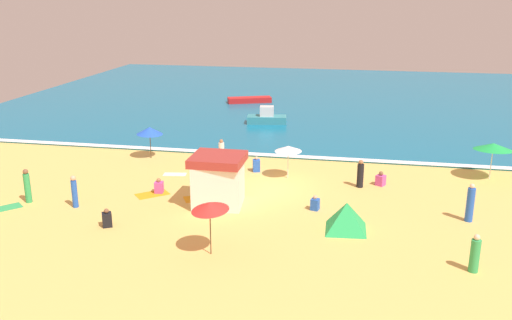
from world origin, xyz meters
TOP-DOWN VIEW (x-y plane):
  - ground_plane at (0.00, 0.00)m, footprint 60.00×60.00m
  - ocean_water at (0.00, 28.00)m, footprint 60.00×44.00m
  - wave_breaker_foam at (0.00, 6.30)m, footprint 57.00×0.70m
  - lifeguard_cabana at (-2.10, -2.84)m, footprint 2.65×2.55m
  - beach_umbrella_0 at (0.83, 2.08)m, footprint 2.21×2.21m
  - beach_umbrella_1 at (-8.66, 4.39)m, footprint 1.74×1.72m
  - beach_umbrella_3 at (12.56, 4.19)m, footprint 2.33×2.35m
  - beach_umbrella_4 at (-0.96, -8.41)m, footprint 2.26×2.26m
  - beach_tent at (4.53, -4.84)m, footprint 2.64×2.65m
  - beachgoer_0 at (-9.22, -4.63)m, footprint 0.40×0.40m
  - beachgoer_1 at (-11.97, -4.48)m, footprint 0.40×0.40m
  - beachgoer_2 at (-6.53, -6.60)m, footprint 0.59×0.59m
  - beachgoer_3 at (9.64, -7.90)m, footprint 0.47×0.47m
  - beachgoer_4 at (-1.23, 2.93)m, footprint 0.53×0.53m
  - beachgoer_5 at (5.06, 1.28)m, footprint 0.52×0.52m
  - beachgoer_6 at (-3.74, 4.09)m, footprint 0.45×0.45m
  - beachgoer_7 at (6.22, 1.80)m, footprint 0.63×0.63m
  - beachgoer_8 at (-5.76, -1.80)m, footprint 0.50×0.50m
  - beachgoer_9 at (2.89, -2.64)m, footprint 0.47×0.47m
  - beachgoer_10 at (10.29, -2.64)m, footprint 0.48×0.48m
  - beach_towel_0 at (-12.66, -5.44)m, footprint 1.63×1.69m
  - beach_towel_1 at (-6.04, -2.12)m, footprint 1.97×1.89m
  - beach_towel_2 at (-3.61, -2.34)m, footprint 1.36×1.34m
  - beach_towel_3 at (-5.97, 1.41)m, footprint 1.46×0.85m
  - small_boat_0 at (-6.06, 23.98)m, footprint 4.40×2.65m
  - small_boat_1 at (-2.81, 15.46)m, footprint 3.39×1.80m

SIDE VIEW (x-z plane):
  - ground_plane at x=0.00m, z-range 0.00..0.00m
  - beach_towel_0 at x=-12.66m, z-range 0.00..0.01m
  - beach_towel_1 at x=-6.04m, z-range 0.00..0.01m
  - beach_towel_3 at x=-5.97m, z-range 0.00..0.01m
  - beach_towel_2 at x=-3.61m, z-range 0.00..0.01m
  - ocean_water at x=0.00m, z-range 0.00..0.10m
  - wave_breaker_foam at x=0.00m, z-range 0.10..0.11m
  - beachgoer_9 at x=2.89m, z-range -0.06..0.73m
  - beachgoer_7 at x=6.22m, z-range -0.07..0.76m
  - beachgoer_8 at x=-5.76m, z-range -0.07..0.77m
  - small_boat_0 at x=-6.06m, z-range 0.10..0.62m
  - beachgoer_2 at x=-6.53m, z-range -0.07..0.83m
  - beachgoer_4 at x=-1.23m, z-range -0.07..0.89m
  - small_boat_1 at x=-2.81m, z-range -0.15..1.28m
  - beach_tent at x=4.53m, z-range 0.00..1.36m
  - beachgoer_3 at x=9.64m, z-range -0.06..1.54m
  - beachgoer_5 at x=5.06m, z-range -0.06..1.55m
  - beachgoer_6 at x=-3.74m, z-range -0.06..1.56m
  - beachgoer_0 at x=-9.22m, z-range -0.01..1.70m
  - beachgoer_1 at x=-11.97m, z-range -0.03..1.79m
  - beachgoer_10 at x=10.29m, z-range -0.06..1.85m
  - lifeguard_cabana at x=-2.10m, z-range 0.03..2.69m
  - beach_umbrella_0 at x=0.83m, z-range 0.81..2.80m
  - beach_umbrella_1 at x=-8.66m, z-range 0.80..2.94m
  - beach_umbrella_3 at x=12.56m, z-range 0.86..3.11m
  - beach_umbrella_4 at x=-0.96m, z-range 0.95..3.37m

